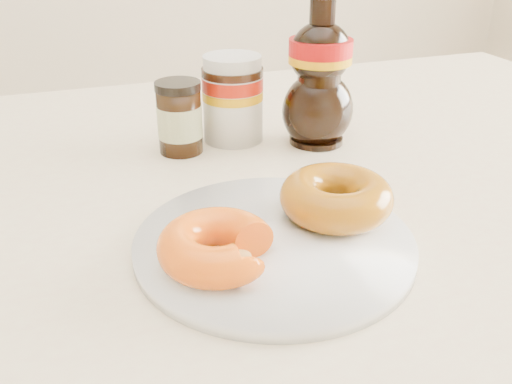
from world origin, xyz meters
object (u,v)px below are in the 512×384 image
object	(u,v)px
syrup_bottle	(319,74)
donut_bitten	(217,246)
plate	(274,243)
nutella_jar	(233,95)
donut_whole	(336,197)
dining_table	(233,250)
dark_jar	(180,118)

from	to	relation	value
syrup_bottle	donut_bitten	bearing A→B (deg)	-129.26
donut_bitten	syrup_bottle	size ratio (longest dim) A/B	0.54
plate	nutella_jar	bearing A→B (deg)	80.44
donut_bitten	donut_whole	distance (m)	0.14
donut_bitten	nutella_jar	bearing A→B (deg)	68.59
dining_table	donut_bitten	world-z (taller)	donut_bitten
dining_table	donut_whole	xyz separation A→B (m)	(0.07, -0.12, 0.12)
plate	donut_whole	bearing A→B (deg)	16.13
nutella_jar	dark_jar	world-z (taller)	nutella_jar
dark_jar	dining_table	bearing A→B (deg)	-75.84
plate	dining_table	bearing A→B (deg)	89.44
plate	donut_bitten	xyz separation A→B (m)	(-0.06, -0.02, 0.02)
plate	dark_jar	size ratio (longest dim) A/B	2.80
donut_bitten	syrup_bottle	bearing A→B (deg)	48.88
plate	syrup_bottle	xyz separation A→B (m)	(0.15, 0.23, 0.08)
dining_table	syrup_bottle	bearing A→B (deg)	32.42
donut_whole	syrup_bottle	world-z (taller)	syrup_bottle
dining_table	dark_jar	size ratio (longest dim) A/B	15.45
syrup_bottle	dark_jar	xyz separation A→B (m)	(-0.18, 0.03, -0.05)
syrup_bottle	dining_table	bearing A→B (deg)	-147.58
donut_whole	dark_jar	world-z (taller)	dark_jar
donut_whole	syrup_bottle	distance (m)	0.23
dining_table	syrup_bottle	size ratio (longest dim) A/B	7.63
plate	donut_bitten	distance (m)	0.07
donut_whole	nutella_jar	size ratio (longest dim) A/B	0.97
plate	syrup_bottle	size ratio (longest dim) A/B	1.38
plate	nutella_jar	world-z (taller)	nutella_jar
plate	nutella_jar	distance (m)	0.28
nutella_jar	dining_table	bearing A→B (deg)	-107.97
nutella_jar	donut_whole	bearing A→B (deg)	-84.48
donut_whole	dark_jar	bearing A→B (deg)	112.96
dining_table	dark_jar	xyz separation A→B (m)	(-0.03, 0.12, 0.13)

